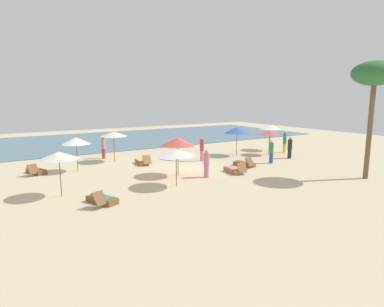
# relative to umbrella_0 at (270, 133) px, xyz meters

# --- Properties ---
(ground_plane) EXTENTS (60.00, 60.00, 0.00)m
(ground_plane) POSITION_rel_umbrella_0_xyz_m (-8.66, -1.06, -1.82)
(ground_plane) COLOR beige
(ocean_water) EXTENTS (48.00, 16.00, 0.06)m
(ocean_water) POSITION_rel_umbrella_0_xyz_m (-8.66, 15.94, -1.79)
(ocean_water) COLOR slate
(ocean_water) RESTS_ON ground_plane
(umbrella_0) EXTENTS (1.73, 1.73, 1.98)m
(umbrella_0) POSITION_rel_umbrella_0_xyz_m (0.00, 0.00, 0.00)
(umbrella_0) COLOR brown
(umbrella_0) RESTS_ON ground_plane
(umbrella_1) EXTENTS (1.96, 1.96, 2.21)m
(umbrella_1) POSITION_rel_umbrella_0_xyz_m (-11.70, 3.99, 0.22)
(umbrella_1) COLOR olive
(umbrella_1) RESTS_ON ground_plane
(umbrella_2) EXTENTS (1.97, 1.97, 2.25)m
(umbrella_2) POSITION_rel_umbrella_0_xyz_m (1.81, 1.71, 0.24)
(umbrella_2) COLOR brown
(umbrella_2) RESTS_ON ground_plane
(umbrella_3) EXTENTS (1.80, 1.80, 2.19)m
(umbrella_3) POSITION_rel_umbrella_0_xyz_m (-14.77, 2.10, 0.16)
(umbrella_3) COLOR brown
(umbrella_3) RESTS_ON ground_plane
(umbrella_4) EXTENTS (2.04, 2.04, 2.32)m
(umbrella_4) POSITION_rel_umbrella_0_xyz_m (-9.88, -2.25, 0.26)
(umbrella_4) COLOR brown
(umbrella_4) RESTS_ON ground_plane
(umbrella_5) EXTENTS (1.78, 1.78, 2.18)m
(umbrella_5) POSITION_rel_umbrella_0_xyz_m (-16.70, -2.95, 0.18)
(umbrella_5) COLOR brown
(umbrella_5) RESTS_ON ground_plane
(umbrella_6) EXTENTS (2.09, 2.09, 2.28)m
(umbrella_6) POSITION_rel_umbrella_0_xyz_m (-2.46, 1.17, 0.23)
(umbrella_6) COLOR brown
(umbrella_6) RESTS_ON ground_plane
(umbrella_7) EXTENTS (2.06, 2.06, 1.99)m
(umbrella_7) POSITION_rel_umbrella_0_xyz_m (-11.16, -4.31, 0.01)
(umbrella_7) COLOR brown
(umbrella_7) RESTS_ON ground_plane
(lounger_0) EXTENTS (0.91, 1.74, 0.72)m
(lounger_0) POSITION_rel_umbrella_0_xyz_m (-4.70, -2.41, -1.64)
(lounger_0) COLOR brown
(lounger_0) RESTS_ON ground_plane
(lounger_1) EXTENTS (0.86, 1.71, 0.74)m
(lounger_1) POSITION_rel_umbrella_0_xyz_m (-6.60, -3.55, -1.64)
(lounger_1) COLOR olive
(lounger_1) RESTS_ON ground_plane
(lounger_2) EXTENTS (1.13, 1.76, 0.72)m
(lounger_2) POSITION_rel_umbrella_0_xyz_m (-17.11, 2.80, -1.64)
(lounger_2) COLOR brown
(lounger_2) RESTS_ON ground_plane
(lounger_3) EXTENTS (1.23, 1.75, 0.72)m
(lounger_3) POSITION_rel_umbrella_0_xyz_m (-15.38, -5.01, -1.64)
(lounger_3) COLOR brown
(lounger_3) RESTS_ON ground_plane
(lounger_4) EXTENTS (0.77, 1.71, 0.73)m
(lounger_4) POSITION_rel_umbrella_0_xyz_m (-10.39, 1.95, -1.64)
(lounger_4) COLOR olive
(lounger_4) RESTS_ON ground_plane
(person_0) EXTENTS (0.32, 0.32, 1.67)m
(person_0) POSITION_rel_umbrella_0_xyz_m (-2.39, -2.59, -0.97)
(person_0) COLOR #2D4C8C
(person_0) RESTS_ON ground_plane
(person_1) EXTENTS (0.41, 0.41, 1.77)m
(person_1) POSITION_rel_umbrella_0_xyz_m (1.87, 0.04, -0.90)
(person_1) COLOR yellow
(person_1) RESTS_ON ground_plane
(person_2) EXTENTS (0.47, 0.47, 1.65)m
(person_2) POSITION_rel_umbrella_0_xyz_m (-8.68, -3.54, -0.99)
(person_2) COLOR #D17299
(person_2) RESTS_ON ground_plane
(person_3) EXTENTS (0.41, 0.41, 1.78)m
(person_3) POSITION_rel_umbrella_0_xyz_m (-6.11, 0.78, -0.90)
(person_3) COLOR #D17299
(person_3) RESTS_ON ground_plane
(person_4) EXTENTS (0.38, 0.38, 1.65)m
(person_4) POSITION_rel_umbrella_0_xyz_m (0.21, -1.99, -0.99)
(person_4) COLOR #26262D
(person_4) RESTS_ON ground_plane
(person_5) EXTENTS (0.41, 0.41, 1.72)m
(person_5) POSITION_rel_umbrella_0_xyz_m (-11.98, 5.65, -0.94)
(person_5) COLOR #BF3338
(person_5) RESTS_ON ground_plane
(palm_0) EXTENTS (2.48, 2.48, 6.67)m
(palm_0) POSITION_rel_umbrella_0_xyz_m (-0.98, -8.72, 4.01)
(palm_0) COLOR brown
(palm_0) RESTS_ON ground_plane
(surfboard) EXTENTS (1.47, 1.88, 0.07)m
(surfboard) POSITION_rel_umbrella_0_xyz_m (-7.94, 2.20, -1.78)
(surfboard) COLOR silver
(surfboard) RESTS_ON ground_plane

